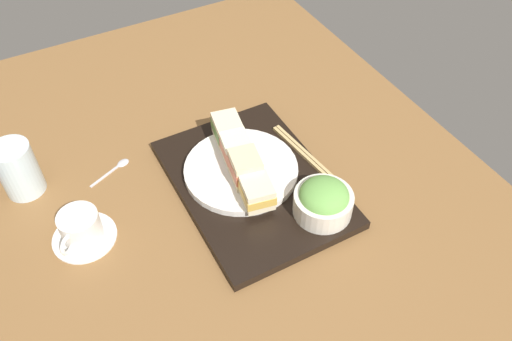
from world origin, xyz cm
name	(u,v)px	position (x,y,z in cm)	size (l,w,h in cm)	color
ground_plane	(239,190)	(0.00, 0.00, -1.50)	(140.00, 100.00, 3.00)	brown
serving_tray	(253,183)	(-1.74, -2.49, 0.98)	(40.86, 29.23, 1.96)	black
sandwich_plate	(241,170)	(1.27, -1.35, 2.71)	(23.63, 23.63, 1.50)	white
sandwich_nearmost	(256,193)	(-8.12, 0.26, 5.88)	(7.65, 6.90, 4.84)	beige
sandwich_inner_near	(246,168)	(-1.86, -0.81, 6.54)	(7.59, 6.84, 6.16)	beige
sandwich_inner_far	(236,148)	(4.40, -1.88, 6.00)	(7.95, 6.80, 5.09)	#EFE5C1
sandwich_farmost	(227,129)	(10.66, -2.95, 6.05)	(7.73, 6.82, 5.18)	beige
salad_bowl	(323,200)	(-15.45, -10.38, 5.33)	(11.45, 11.45, 7.32)	silver
chopsticks_pair	(304,153)	(-0.57, -15.65, 2.31)	(20.47, 3.96, 0.70)	tan
coffee_cup	(81,229)	(1.83, 32.00, 2.98)	(12.15, 12.15, 6.58)	white
drinking_glass	(18,169)	(19.90, 38.96, 5.87)	(7.86, 7.86, 11.73)	silver
teaspoon	(117,166)	(16.99, 20.50, 0.35)	(5.30, 10.02, 0.80)	silver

